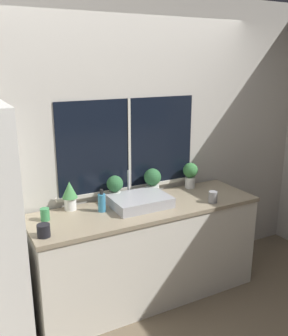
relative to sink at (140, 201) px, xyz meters
The scene contains 13 objects.
ground_plane 1.00m from the sink, 81.67° to the right, with size 14.00×14.00×0.00m, color brown.
wall_back 0.54m from the sink, 81.65° to the left, with size 8.00×0.09×2.70m.
wall_right 2.46m from the sink, 28.59° to the left, with size 0.06×7.00×2.70m.
counter 0.49m from the sink, 35.42° to the right, with size 2.05×0.63×0.89m.
sink is the anchor object (origin of this frame).
potted_plant_far_left 0.60m from the sink, 160.56° to the left, with size 0.13×0.13×0.25m.
potted_plant_center_left 0.26m from the sink, 126.38° to the left, with size 0.15×0.15×0.24m.
potted_plant_center_right 0.32m from the sink, 39.67° to the left, with size 0.16×0.16×0.25m.
potted_plant_far_right 0.71m from the sink, 16.50° to the left, with size 0.15×0.15×0.26m.
soap_bottle 0.34m from the sink, behind, with size 0.06×0.06×0.20m.
mug_grey 0.66m from the sink, 21.16° to the right, with size 0.08×0.08×0.10m.
mug_green 0.81m from the sink, behind, with size 0.07×0.07×0.10m.
mug_black 0.91m from the sink, 166.71° to the right, with size 0.09×0.09×0.09m.
Camera 1 is at (-1.45, -2.39, 2.11)m, focal length 40.00 mm.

